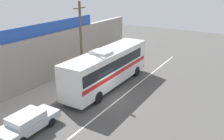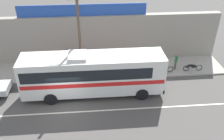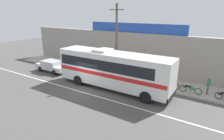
{
  "view_description": "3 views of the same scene",
  "coord_description": "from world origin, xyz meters",
  "px_view_note": "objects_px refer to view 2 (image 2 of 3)",
  "views": [
    {
      "loc": [
        -16.1,
        -10.01,
        9.55
      ],
      "look_at": [
        2.47,
        1.2,
        1.64
      ],
      "focal_mm": 38.94,
      "sensor_mm": 36.0,
      "label": 1
    },
    {
      "loc": [
        2.34,
        -15.33,
        12.64
      ],
      "look_at": [
        3.79,
        1.81,
        2.04
      ],
      "focal_mm": 39.41,
      "sensor_mm": 36.0,
      "label": 2
    },
    {
      "loc": [
        11.27,
        -12.9,
        7.23
      ],
      "look_at": [
        1.72,
        2.14,
        1.63
      ],
      "focal_mm": 30.15,
      "sensor_mm": 36.0,
      "label": 3
    }
  ],
  "objects_px": {
    "utility_pole": "(79,37)",
    "motorcycle_blue": "(193,67)",
    "motorcycle_orange": "(143,69)",
    "pedestrian_far_right": "(176,60)",
    "motorcycle_black": "(163,69)",
    "intercity_bus": "(92,73)",
    "pedestrian_by_curb": "(70,60)"
  },
  "relations": [
    {
      "from": "intercity_bus",
      "to": "motorcycle_blue",
      "type": "xyz_separation_m",
      "value": [
        9.58,
        2.58,
        -1.5
      ]
    },
    {
      "from": "utility_pole",
      "to": "motorcycle_blue",
      "type": "bearing_deg",
      "value": 1.58
    },
    {
      "from": "motorcycle_black",
      "to": "motorcycle_orange",
      "type": "xyz_separation_m",
      "value": [
        -1.93,
        0.14,
        0.0
      ]
    },
    {
      "from": "motorcycle_black",
      "to": "motorcycle_blue",
      "type": "bearing_deg",
      "value": 1.03
    },
    {
      "from": "intercity_bus",
      "to": "motorcycle_orange",
      "type": "bearing_deg",
      "value": 29.13
    },
    {
      "from": "motorcycle_orange",
      "to": "pedestrian_far_right",
      "type": "xyz_separation_m",
      "value": [
        3.26,
        0.41,
        0.53
      ]
    },
    {
      "from": "utility_pole",
      "to": "intercity_bus",
      "type": "bearing_deg",
      "value": -68.04
    },
    {
      "from": "utility_pole",
      "to": "motorcycle_black",
      "type": "bearing_deg",
      "value": 1.79
    },
    {
      "from": "motorcycle_black",
      "to": "pedestrian_far_right",
      "type": "distance_m",
      "value": 1.53
    },
    {
      "from": "motorcycle_orange",
      "to": "motorcycle_blue",
      "type": "relative_size",
      "value": 0.98
    },
    {
      "from": "pedestrian_by_curb",
      "to": "pedestrian_far_right",
      "type": "distance_m",
      "value": 10.17
    },
    {
      "from": "motorcycle_black",
      "to": "pedestrian_by_curb",
      "type": "relative_size",
      "value": 1.14
    },
    {
      "from": "intercity_bus",
      "to": "pedestrian_by_curb",
      "type": "bearing_deg",
      "value": 118.3
    },
    {
      "from": "utility_pole",
      "to": "motorcycle_black",
      "type": "distance_m",
      "value": 8.46
    },
    {
      "from": "motorcycle_blue",
      "to": "pedestrian_by_curb",
      "type": "height_order",
      "value": "pedestrian_by_curb"
    },
    {
      "from": "intercity_bus",
      "to": "utility_pole",
      "type": "distance_m",
      "value": 3.25
    },
    {
      "from": "motorcycle_blue",
      "to": "pedestrian_far_right",
      "type": "xyz_separation_m",
      "value": [
        -1.53,
        0.5,
        0.53
      ]
    },
    {
      "from": "intercity_bus",
      "to": "motorcycle_orange",
      "type": "relative_size",
      "value": 6.21
    },
    {
      "from": "utility_pole",
      "to": "pedestrian_far_right",
      "type": "height_order",
      "value": "utility_pole"
    },
    {
      "from": "motorcycle_orange",
      "to": "pedestrian_by_curb",
      "type": "distance_m",
      "value": 7.01
    },
    {
      "from": "intercity_bus",
      "to": "pedestrian_far_right",
      "type": "distance_m",
      "value": 8.67
    },
    {
      "from": "intercity_bus",
      "to": "motorcycle_black",
      "type": "xyz_separation_m",
      "value": [
        6.72,
        2.53,
        -1.5
      ]
    },
    {
      "from": "motorcycle_orange",
      "to": "pedestrian_by_curb",
      "type": "relative_size",
      "value": 1.1
    },
    {
      "from": "motorcycle_black",
      "to": "motorcycle_orange",
      "type": "relative_size",
      "value": 1.04
    },
    {
      "from": "pedestrian_by_curb",
      "to": "motorcycle_blue",
      "type": "bearing_deg",
      "value": -6.39
    },
    {
      "from": "motorcycle_orange",
      "to": "motorcycle_black",
      "type": "bearing_deg",
      "value": -4.17
    },
    {
      "from": "motorcycle_black",
      "to": "pedestrian_by_curb",
      "type": "distance_m",
      "value": 8.93
    },
    {
      "from": "motorcycle_orange",
      "to": "pedestrian_far_right",
      "type": "bearing_deg",
      "value": 7.24
    },
    {
      "from": "utility_pole",
      "to": "motorcycle_blue",
      "type": "relative_size",
      "value": 4.16
    },
    {
      "from": "motorcycle_orange",
      "to": "motorcycle_blue",
      "type": "bearing_deg",
      "value": -1.06
    },
    {
      "from": "utility_pole",
      "to": "motorcycle_black",
      "type": "height_order",
      "value": "utility_pole"
    },
    {
      "from": "utility_pole",
      "to": "motorcycle_orange",
      "type": "bearing_deg",
      "value": 3.8
    }
  ]
}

